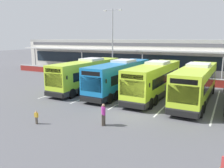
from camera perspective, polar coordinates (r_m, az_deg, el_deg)
ground_plane at (r=20.10m, az=4.96°, el=-6.87°), size 200.00×200.00×0.00m
terminal_building at (r=45.28m, az=18.35°, el=6.59°), size 70.00×13.00×6.00m
red_barrier_wall at (r=33.47m, az=14.58°, el=1.10°), size 60.00×0.40×1.10m
coach_bus_leftmost at (r=28.76m, az=-6.13°, el=2.28°), size 3.08×12.20×3.78m
coach_bus_left_centre at (r=26.61m, az=1.97°, el=1.61°), size 3.08×12.20×3.78m
coach_bus_centre at (r=25.24m, az=10.46°, el=0.91°), size 3.08×12.20×3.78m
coach_bus_right_centre at (r=24.07m, az=20.07°, el=-0.10°), size 3.08×12.20×3.78m
bay_stripe_far_west at (r=30.24m, az=-9.16°, el=-0.79°), size 0.14×13.00×0.01m
bay_stripe_west at (r=27.98m, az=-2.23°, el=-1.63°), size 0.14×13.00×0.01m
bay_stripe_mid_west at (r=26.21m, az=5.77°, el=-2.57°), size 0.14×13.00×0.01m
bay_stripe_centre at (r=25.02m, az=14.76°, el=-3.56°), size 0.14×13.00×0.01m
bay_stripe_mid_east at (r=24.50m, az=24.39°, el=-4.52°), size 0.14×13.00×0.01m
pedestrian_in_dark_coat at (r=16.77m, az=-2.14°, el=-7.40°), size 0.44×0.45×1.62m
pedestrian_child at (r=18.02m, az=-18.25°, el=-7.75°), size 0.33×0.18×1.00m
lamp_post_west at (r=39.27m, az=0.13°, el=11.32°), size 3.24×0.28×11.00m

